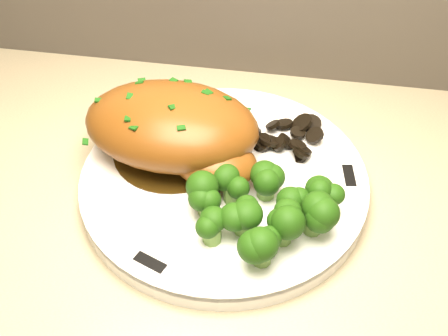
# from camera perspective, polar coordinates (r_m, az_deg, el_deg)

# --- Properties ---
(plate) EXTENTS (0.37, 0.37, 0.02)m
(plate) POSITION_cam_1_polar(r_m,az_deg,el_deg) (0.57, 0.00, -1.40)
(plate) COLOR white
(plate) RESTS_ON counter
(rim_accent_0) EXTENTS (0.02, 0.03, 0.00)m
(rim_accent_0) POSITION_cam_1_polar(r_m,az_deg,el_deg) (0.58, 12.58, -0.77)
(rim_accent_0) COLOR black
(rim_accent_0) RESTS_ON plate
(rim_accent_1) EXTENTS (0.03, 0.03, 0.00)m
(rim_accent_1) POSITION_cam_1_polar(r_m,az_deg,el_deg) (0.65, -5.45, 6.23)
(rim_accent_1) COLOR black
(rim_accent_1) RESTS_ON plate
(rim_accent_2) EXTENTS (0.03, 0.02, 0.00)m
(rim_accent_2) POSITION_cam_1_polar(r_m,az_deg,el_deg) (0.50, -7.52, -9.50)
(rim_accent_2) COLOR black
(rim_accent_2) RESTS_ON plate
(gravy_pool) EXTENTS (0.13, 0.13, 0.00)m
(gravy_pool) POSITION_cam_1_polar(r_m,az_deg,el_deg) (0.59, -5.14, 1.80)
(gravy_pool) COLOR #332209
(gravy_pool) RESTS_ON plate
(chicken_breast) EXTENTS (0.19, 0.13, 0.07)m
(chicken_breast) POSITION_cam_1_polar(r_m,az_deg,el_deg) (0.57, -4.85, 3.93)
(chicken_breast) COLOR brown
(chicken_breast) RESTS_ON plate
(mushroom_pile) EXTENTS (0.10, 0.07, 0.03)m
(mushroom_pile) POSITION_cam_1_polar(r_m,az_deg,el_deg) (0.60, 5.92, 2.66)
(mushroom_pile) COLOR black
(mushroom_pile) RESTS_ON plate
(broccoli_florets) EXTENTS (0.14, 0.10, 0.04)m
(broccoli_florets) POSITION_cam_1_polar(r_m,az_deg,el_deg) (0.51, 4.15, -3.96)
(broccoli_florets) COLOR olive
(broccoli_florets) RESTS_ON plate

